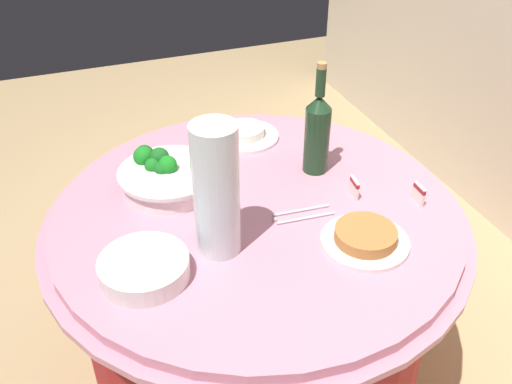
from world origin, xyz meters
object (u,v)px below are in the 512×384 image
Objects in this scene: broccoli_bowl at (166,176)px; label_placard_front at (419,193)px; plate_stack at (144,268)px; serving_tongs at (301,215)px; food_plate_peanuts at (365,238)px; label_placard_mid at (354,187)px; decorative_fruit_vase at (217,198)px; wine_bottle at (317,131)px; food_plate_rice at (245,134)px.

broccoli_bowl is 5.09× the size of label_placard_front.
plate_stack reaches higher than serving_tongs.
label_placard_front is at bearing 114.70° from food_plate_peanuts.
label_placard_front is at bearing 79.86° from serving_tongs.
broccoli_bowl is 0.53m from label_placard_mid.
wine_bottle is at bearing 122.49° from decorative_fruit_vase.
label_placard_mid is at bearing 64.55° from broccoli_bowl.
food_plate_peanuts is at bearing 9.06° from food_plate_rice.
decorative_fruit_vase is at bearing 10.71° from broccoli_bowl.
label_placard_front is at bearing 32.31° from food_plate_rice.
label_placard_front is at bearing 91.86° from plate_stack.
serving_tongs is at bearing 100.68° from decorative_fruit_vase.
food_plate_rice is at bearing -152.80° from wine_bottle.
label_placard_mid is at bearing -120.94° from label_placard_front.
wine_bottle is at bearing -166.06° from label_placard_mid.
wine_bottle is 6.11× the size of label_placard_mid.
food_plate_peanuts is 0.25m from label_placard_front.
broccoli_bowl is at bearing 158.46° from plate_stack.
serving_tongs is 3.05× the size of label_placard_mid.
label_placard_mid is at bearing 13.94° from wine_bottle.
plate_stack is 0.64m from wine_bottle.
label_placard_mid is at bearing 100.61° from plate_stack.
plate_stack is 0.62× the size of wine_bottle.
food_plate_peanuts is 0.21m from label_placard_mid.
plate_stack is 0.76m from label_placard_front.
food_plate_peanuts is 4.00× the size of label_placard_front.
plate_stack reaches higher than food_plate_peanuts.
broccoli_bowl is 1.33× the size of plate_stack.
food_plate_peanuts is at bearing 71.51° from decorative_fruit_vase.
broccoli_bowl reaches higher than serving_tongs.
food_plate_peanuts is (0.08, 0.54, -0.01)m from plate_stack.
decorative_fruit_vase is 6.18× the size of label_placard_mid.
wine_bottle is 0.99× the size of decorative_fruit_vase.
serving_tongs is at bearing 100.79° from plate_stack.
plate_stack is at bearing -21.54° from broccoli_bowl.
food_plate_rice is at bearing 122.12° from broccoli_bowl.
serving_tongs is 0.33m from label_placard_front.
serving_tongs is 3.05× the size of label_placard_front.
food_plate_rice is (-0.25, -0.13, -0.11)m from wine_bottle.
food_plate_rice is 4.00× the size of label_placard_front.
label_placard_front is at bearing 59.06° from label_placard_mid.
food_plate_rice is at bearing -157.70° from label_placard_mid.
wine_bottle reaches higher than plate_stack.
label_placard_front is (0.32, 0.62, -0.01)m from broccoli_bowl.
food_plate_rice is 4.00× the size of label_placard_mid.
label_placard_mid is (-0.03, 0.18, 0.03)m from serving_tongs.
plate_stack is 3.82× the size of label_placard_front.
label_placard_mid is (0.23, 0.47, -0.01)m from broccoli_bowl.
wine_bottle is (-0.28, 0.57, 0.10)m from plate_stack.
food_plate_peanuts is at bearing -65.30° from label_placard_front.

